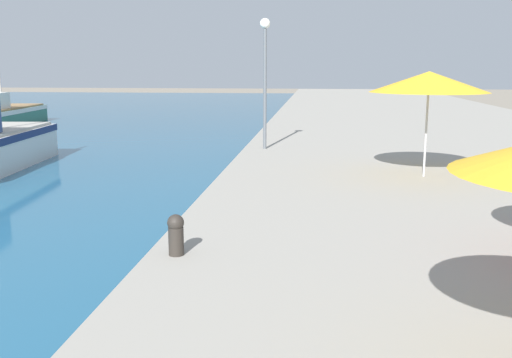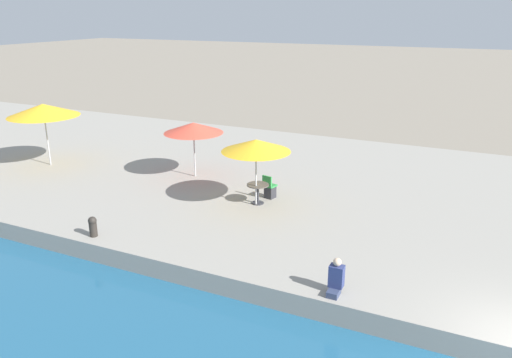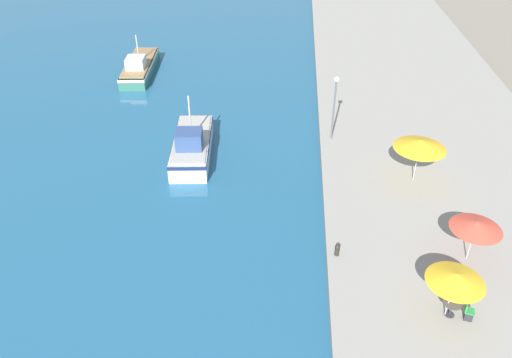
% 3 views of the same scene
% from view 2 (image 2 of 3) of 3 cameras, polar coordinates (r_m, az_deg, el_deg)
% --- Properties ---
extents(cafe_umbrella_pink, '(2.45, 2.45, 2.45)m').
position_cam_2_polar(cafe_umbrella_pink, '(17.35, 0.00, 3.85)').
color(cafe_umbrella_pink, '#B7B7B7').
rests_on(cafe_umbrella_pink, quay_promenade).
extents(cafe_umbrella_white, '(2.46, 2.46, 2.32)m').
position_cam_2_polar(cafe_umbrella_white, '(20.76, -7.16, 5.83)').
color(cafe_umbrella_white, '#B7B7B7').
rests_on(cafe_umbrella_white, quay_promenade).
extents(cafe_umbrella_striped, '(3.09, 3.09, 2.79)m').
position_cam_2_polar(cafe_umbrella_striped, '(24.04, -23.14, 7.27)').
color(cafe_umbrella_striped, '#B7B7B7').
rests_on(cafe_umbrella_striped, quay_promenade).
extents(cafe_table, '(0.80, 0.80, 0.74)m').
position_cam_2_polar(cafe_table, '(18.02, 0.21, -1.23)').
color(cafe_table, '#333338').
rests_on(cafe_table, quay_promenade).
extents(cafe_chair_left, '(0.51, 0.49, 0.91)m').
position_cam_2_polar(cafe_chair_left, '(18.63, 1.58, -1.23)').
color(cafe_chair_left, '#2D2D33').
rests_on(cafe_chair_left, quay_promenade).
extents(person_at_quay, '(0.51, 0.36, 0.94)m').
position_cam_2_polar(person_at_quay, '(12.71, 9.12, -11.13)').
color(person_at_quay, '#333D5B').
rests_on(person_at_quay, quay_promenade).
extents(mooring_bollard, '(0.26, 0.26, 0.65)m').
position_cam_2_polar(mooring_bollard, '(16.32, -18.15, -5.11)').
color(mooring_bollard, '#2D2823').
rests_on(mooring_bollard, quay_promenade).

